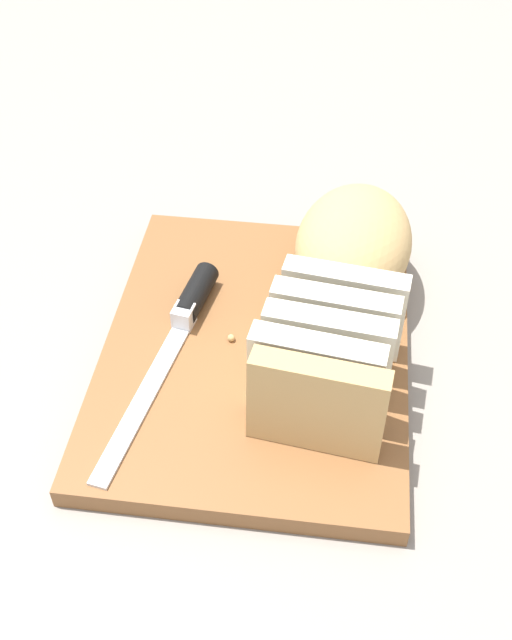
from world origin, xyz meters
The scene contains 6 objects.
ground_plane centered at (0.00, 0.00, 0.00)m, with size 3.00×3.00×0.00m, color gray.
cutting_board centered at (0.00, 0.00, 0.01)m, with size 0.36×0.28×0.02m, color brown.
bread_loaf centered at (-0.05, 0.08, 0.06)m, with size 0.31×0.14×0.09m.
bread_knife centered at (-0.02, -0.07, 0.03)m, with size 0.26×0.06×0.02m.
crumb_near_knife centered at (-0.05, 0.06, 0.02)m, with size 0.00×0.00×0.00m, color tan.
crumb_near_loaf centered at (0.00, -0.02, 0.02)m, with size 0.01×0.01×0.01m, color tan.
Camera 1 is at (0.49, 0.07, 0.54)m, focal length 43.66 mm.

